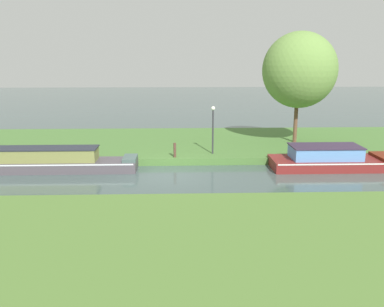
{
  "coord_description": "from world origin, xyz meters",
  "views": [
    {
      "loc": [
        0.51,
        -20.63,
        6.16
      ],
      "look_at": [
        1.25,
        1.2,
        0.9
      ],
      "focal_mm": 38.53,
      "sensor_mm": 36.0,
      "label": 1
    }
  ],
  "objects_px": {
    "slate_narrowboat": "(46,161)",
    "lamp_post": "(213,124)",
    "willow_tree_left": "(300,70)",
    "maroon_barge": "(331,159)",
    "mooring_post_near": "(175,150)"
  },
  "relations": [
    {
      "from": "lamp_post",
      "to": "mooring_post_near",
      "type": "xyz_separation_m",
      "value": [
        -2.25,
        -0.81,
        -1.37
      ]
    },
    {
      "from": "maroon_barge",
      "to": "willow_tree_left",
      "type": "relative_size",
      "value": 0.94
    },
    {
      "from": "slate_narrowboat",
      "to": "mooring_post_near",
      "type": "xyz_separation_m",
      "value": [
        6.97,
        1.2,
        0.28
      ]
    },
    {
      "from": "willow_tree_left",
      "to": "mooring_post_near",
      "type": "xyz_separation_m",
      "value": [
        -8.07,
        -3.76,
        -4.36
      ]
    },
    {
      "from": "slate_narrowboat",
      "to": "mooring_post_near",
      "type": "relative_size",
      "value": 11.4
    },
    {
      "from": "mooring_post_near",
      "to": "maroon_barge",
      "type": "bearing_deg",
      "value": -7.87
    },
    {
      "from": "willow_tree_left",
      "to": "mooring_post_near",
      "type": "relative_size",
      "value": 8.63
    },
    {
      "from": "slate_narrowboat",
      "to": "lamp_post",
      "type": "relative_size",
      "value": 3.37
    },
    {
      "from": "slate_narrowboat",
      "to": "maroon_barge",
      "type": "bearing_deg",
      "value": 0.0
    },
    {
      "from": "maroon_barge",
      "to": "lamp_post",
      "type": "xyz_separation_m",
      "value": [
        -6.41,
        2.01,
        1.68
      ]
    },
    {
      "from": "willow_tree_left",
      "to": "lamp_post",
      "type": "distance_m",
      "value": 7.18
    },
    {
      "from": "slate_narrowboat",
      "to": "lamp_post",
      "type": "xyz_separation_m",
      "value": [
        9.22,
        2.01,
        1.65
      ]
    },
    {
      "from": "willow_tree_left",
      "to": "slate_narrowboat",
      "type": "bearing_deg",
      "value": -161.75
    },
    {
      "from": "maroon_barge",
      "to": "slate_narrowboat",
      "type": "height_order",
      "value": "slate_narrowboat"
    },
    {
      "from": "willow_tree_left",
      "to": "maroon_barge",
      "type": "bearing_deg",
      "value": -83.13
    }
  ]
}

